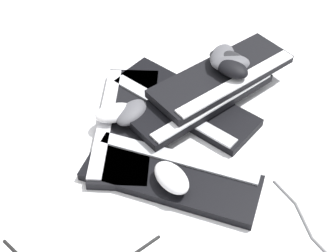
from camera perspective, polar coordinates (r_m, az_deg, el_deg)
name	(u,v)px	position (r m, az deg, el deg)	size (l,w,h in m)	color
ground_plane	(183,133)	(1.28, 1.89, -0.87)	(3.20, 3.20, 0.00)	white
keyboard_0	(184,103)	(1.35, 1.91, 2.85)	(0.18, 0.45, 0.03)	black
keyboard_1	(125,123)	(1.30, -5.23, 0.31)	(0.45, 0.36, 0.03)	black
keyboard_2	(171,177)	(1.17, 0.41, -6.19)	(0.26, 0.46, 0.03)	black
keyboard_3	(201,97)	(1.33, 4.01, 3.51)	(0.46, 0.26, 0.03)	black
keyboard_4	(224,77)	(1.35, 6.84, 6.01)	(0.46, 0.27, 0.03)	black
mouse_0	(172,178)	(1.12, 0.43, -6.31)	(0.11, 0.07, 0.04)	silver
mouse_1	(230,63)	(1.35, 7.62, 7.61)	(0.11, 0.07, 0.04)	#4C4C51
mouse_2	(115,113)	(1.28, -6.48, 1.60)	(0.11, 0.07, 0.04)	silver
mouse_3	(132,113)	(1.27, -4.44, 1.65)	(0.11, 0.07, 0.04)	#4C4C51
mouse_4	(222,56)	(1.37, 6.62, 8.45)	(0.11, 0.07, 0.04)	#4C4C51
mouse_5	(231,68)	(1.33, 7.69, 7.08)	(0.11, 0.07, 0.04)	black
mouse_6	(227,59)	(1.36, 7.26, 8.13)	(0.11, 0.07, 0.04)	black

